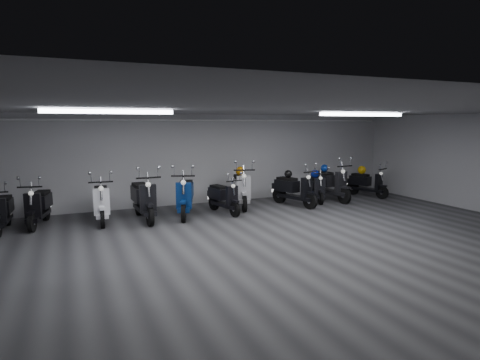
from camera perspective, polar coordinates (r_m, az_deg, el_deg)
name	(u,v)px	position (r m, az deg, el deg)	size (l,w,h in m)	color
floor	(273,247)	(8.34, 4.75, -9.56)	(14.00, 10.00, 0.01)	#38383A
ceiling	(275,109)	(7.95, 4.98, 10.12)	(14.00, 10.00, 0.01)	gray
back_wall	(198,159)	(12.63, -6.00, 2.95)	(14.00, 0.01, 2.80)	#AEAEB1
fluor_strip_left	(109,111)	(8.03, -18.15, 9.27)	(2.40, 0.18, 0.08)	white
fluor_strip_right	(362,114)	(10.48, 17.02, 8.94)	(2.40, 0.18, 0.08)	white
conduit	(198,120)	(12.50, -5.96, 8.49)	(0.05, 0.05, 13.60)	white
scooter_0	(2,205)	(10.90, -30.87, -3.07)	(0.56, 1.69, 1.26)	black
scooter_1	(38,200)	(10.99, -26.84, -2.52)	(0.59, 1.78, 1.33)	black
scooter_2	(101,196)	(10.76, -19.20, -2.10)	(0.63, 1.88, 1.40)	white
scooter_3	(143,192)	(10.66, -13.63, -1.70)	(0.67, 2.01, 1.50)	black
scooter_4	(185,190)	(10.92, -7.82, -1.35)	(0.67, 2.00, 1.49)	navy
scooter_5	(224,192)	(11.22, -2.33, -1.71)	(0.55, 1.65, 1.23)	black
scooter_6	(241,183)	(12.01, 0.21, -0.40)	(0.67, 2.01, 1.50)	silver
scooter_7	(294,184)	(12.30, 7.77, -0.55)	(0.62, 1.85, 1.38)	black
scooter_8	(316,183)	(13.18, 10.86, -0.43)	(0.54, 1.62, 1.21)	black
scooter_9	(330,178)	(13.40, 12.71, 0.26)	(0.67, 2.00, 1.49)	black
scooter_10	(368,179)	(14.45, 17.73, 0.15)	(0.56, 1.68, 1.25)	black
helmet_0	(315,174)	(13.36, 10.64, 0.89)	(0.27, 0.27, 0.27)	#0D1E96
helmet_1	(362,170)	(14.53, 16.98, 1.39)	(0.29, 0.29, 0.29)	#DFA50D
helmet_2	(288,174)	(12.43, 6.90, 0.87)	(0.24, 0.24, 0.24)	black
helmet_3	(240,171)	(12.25, 0.04, 1.28)	(0.28, 0.28, 0.28)	orange
helmet_4	(324,168)	(13.57, 11.96, 1.67)	(0.25, 0.25, 0.25)	navy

